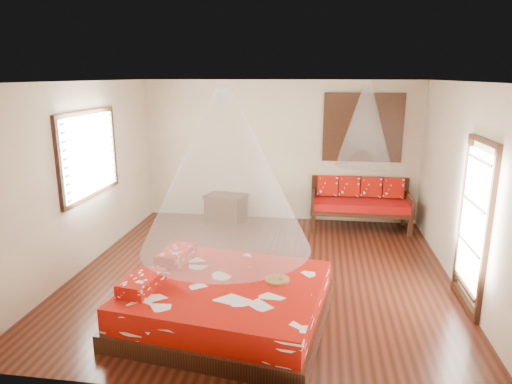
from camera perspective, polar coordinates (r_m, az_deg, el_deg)
room at (r=6.52m, az=0.83°, el=1.25°), size 5.54×5.54×2.84m
bed at (r=5.63m, az=-3.85°, el=-13.47°), size 2.57×2.39×0.65m
daybed at (r=9.03m, az=12.89°, el=-1.12°), size 1.89×0.84×0.97m
storage_chest at (r=9.31m, az=-3.77°, el=-1.92°), size 0.90×0.75×0.53m
shutter_panel at (r=9.10m, az=13.21°, el=7.83°), size 1.52×0.06×1.32m
window_left at (r=7.48m, az=-20.09°, el=4.42°), size 0.10×1.74×1.34m
glazed_door at (r=6.28m, az=25.53°, el=-3.85°), size 0.08×1.02×2.16m
wine_tray at (r=5.52m, az=2.67°, el=-10.46°), size 0.29×0.29×0.23m
mosquito_net_main at (r=5.08m, az=-3.91°, el=2.63°), size 1.96×1.96×1.80m
mosquito_net_daybed at (r=8.63m, az=13.51°, el=8.14°), size 1.02×1.02×1.50m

